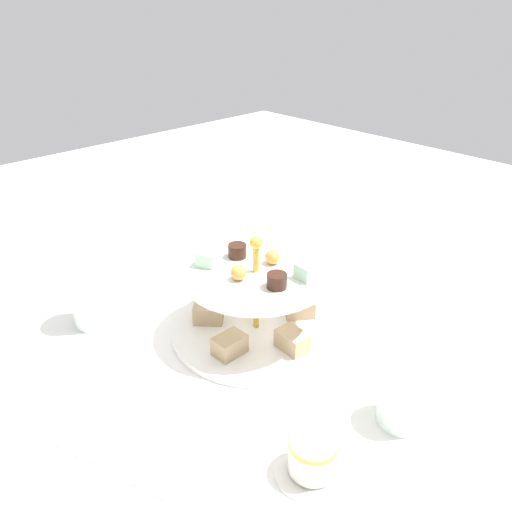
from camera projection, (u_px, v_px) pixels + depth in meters
ground_plane at (256, 331)px, 0.86m from camera, size 2.40×2.40×0.00m
tiered_serving_stand at (256, 306)px, 0.83m from camera, size 0.28×0.28×0.17m
water_glass_tall_right at (91, 292)px, 0.85m from camera, size 0.07×0.07×0.12m
water_glass_short_left at (404, 399)px, 0.67m from camera, size 0.06×0.06×0.07m
teacup_with_saucer at (312, 457)px, 0.60m from camera, size 0.09×0.09×0.05m
butter_knife_left at (246, 244)px, 1.14m from camera, size 0.12×0.14×0.00m
butter_knife_right at (109, 466)px, 0.61m from camera, size 0.17×0.07×0.00m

